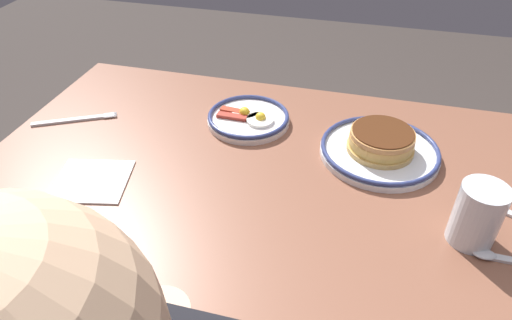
% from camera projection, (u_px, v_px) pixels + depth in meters
% --- Properties ---
extents(dining_table, '(1.27, 0.86, 0.74)m').
position_uv_depth(dining_table, '(265.00, 215.00, 1.01)').
color(dining_table, brown).
rests_on(dining_table, ground_plane).
extents(plate_near_main, '(0.20, 0.20, 0.04)m').
position_uv_depth(plate_near_main, '(248.00, 118.00, 1.14)').
color(plate_near_main, white).
rests_on(plate_near_main, dining_table).
extents(plate_center_pancakes, '(0.26, 0.26, 0.06)m').
position_uv_depth(plate_center_pancakes, '(380.00, 147.00, 1.02)').
color(plate_center_pancakes, silver).
rests_on(plate_center_pancakes, dining_table).
extents(drinking_glass, '(0.08, 0.08, 0.12)m').
position_uv_depth(drinking_glass, '(476.00, 218.00, 0.80)').
color(drinking_glass, silver).
rests_on(drinking_glass, dining_table).
extents(cell_phone, '(0.16, 0.11, 0.01)m').
position_uv_depth(cell_phone, '(89.00, 286.00, 0.74)').
color(cell_phone, black).
rests_on(cell_phone, dining_table).
extents(paper_napkin, '(0.18, 0.17, 0.00)m').
position_uv_depth(paper_napkin, '(92.00, 181.00, 0.96)').
color(paper_napkin, white).
rests_on(paper_napkin, dining_table).
extents(fork_near, '(0.19, 0.11, 0.01)m').
position_uv_depth(fork_near, '(75.00, 120.00, 1.15)').
color(fork_near, silver).
rests_on(fork_near, dining_table).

